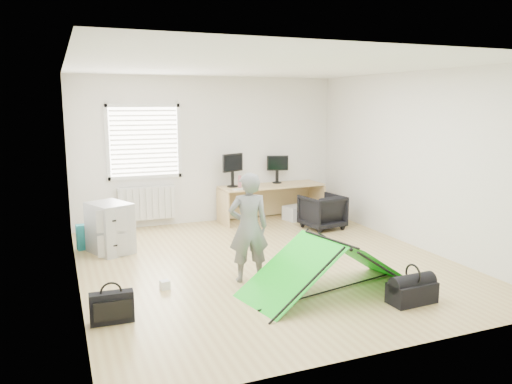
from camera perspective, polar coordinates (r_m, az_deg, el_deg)
name	(u,v)px	position (r m, az deg, el deg)	size (l,w,h in m)	color
ground	(267,263)	(7.10, 1.22, -8.10)	(5.50, 5.50, 0.00)	tan
back_wall	(209,150)	(9.38, -5.39, 4.77)	(5.00, 0.02, 2.70)	silver
window	(144,142)	(9.05, -12.67, 5.64)	(1.20, 0.06, 1.20)	silver
radiator	(147,203)	(9.16, -12.36, -1.24)	(1.00, 0.12, 0.60)	silver
desk	(272,202)	(9.56, 1.79, -1.21)	(2.00, 0.63, 0.68)	tan
filing_cabinet	(110,228)	(7.80, -16.34, -3.95)	(0.49, 0.65, 0.76)	#9FA1A4
monitor_left	(232,175)	(9.27, -2.71, 1.99)	(0.48, 0.10, 0.46)	black
monitor_right	(277,173)	(9.71, 2.42, 2.18)	(0.41, 0.09, 0.40)	black
keyboard	(243,189)	(9.02, -1.45, 0.36)	(0.39, 0.13, 0.02)	beige
thermos	(240,181)	(9.21, -1.87, 1.22)	(0.06, 0.06, 0.23)	#AB606B
office_chair	(322,212)	(8.99, 7.57, -2.24)	(0.66, 0.68, 0.61)	black
person	(249,227)	(6.23, -0.86, -4.08)	(0.51, 0.33, 1.39)	slate
kite	(330,266)	(6.03, 8.48, -8.36)	(2.08, 0.91, 0.64)	#13CD1A
storage_crate	(297,213)	(9.66, 4.71, -2.36)	(0.48, 0.34, 0.27)	silver
tote_bag	(88,236)	(8.14, -18.67, -4.83)	(0.33, 0.14, 0.39)	teal
laptop_bag	(112,308)	(5.43, -16.15, -12.57)	(0.44, 0.13, 0.33)	black
white_box	(165,285)	(6.24, -10.38, -10.40)	(0.11, 0.11, 0.11)	silver
duffel_bag	(412,293)	(5.99, 17.39, -10.93)	(0.54, 0.28, 0.24)	black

